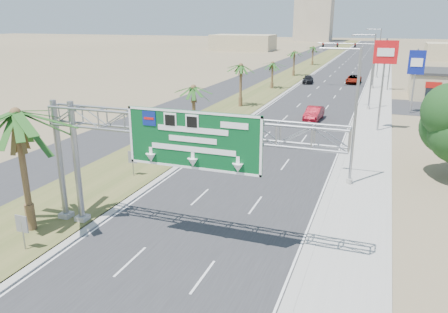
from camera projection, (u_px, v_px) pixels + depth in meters
road at (349, 67)px, 113.76m from camera, size 12.00×300.00×0.02m
sidewalk_right at (383, 68)px, 110.96m from camera, size 4.00×300.00×0.10m
median_grass at (310, 65)px, 117.03m from camera, size 7.00×300.00×0.12m
opposing_road at (285, 64)px, 119.34m from camera, size 8.00×300.00×0.02m
sign_gantry at (169, 134)px, 22.68m from camera, size 16.75×1.24×7.50m
palm_near at (16, 114)px, 23.36m from camera, size 5.70×5.70×8.35m
palm_row_b at (193, 88)px, 45.56m from camera, size 3.99×3.99×5.95m
palm_row_c at (241, 66)px, 59.66m from camera, size 3.99×3.99×6.75m
palm_row_d at (273, 63)px, 76.16m from camera, size 3.99×3.99×5.45m
palm_row_e at (294, 52)px, 92.97m from camera, size 3.99×3.99×6.15m
palm_row_f at (313, 47)px, 115.47m from camera, size 3.99×3.99×5.75m
streetlight_near at (352, 123)px, 31.16m from camera, size 3.27×0.44×10.00m
streetlight_mid at (370, 75)px, 58.02m from camera, size 3.27×0.44×10.00m
streetlight_far at (378, 55)px, 90.26m from camera, size 3.27×0.44×10.00m
signal_mast at (362, 61)px, 76.56m from camera, size 10.28×0.71×8.00m
median_signback_a at (22, 226)px, 22.76m from camera, size 0.75×0.08×2.08m
median_signback_b at (133, 159)px, 33.74m from camera, size 0.75×0.08×2.08m
tower_distant at (314, 9)px, 244.38m from camera, size 20.00×16.00×35.00m
building_distant_left at (243, 43)px, 172.42m from camera, size 24.00×14.00×6.00m
car_left_lane at (244, 142)px, 40.70m from camera, size 2.10×4.97×1.68m
car_mid_lane at (314, 113)px, 53.17m from camera, size 1.96×5.01×1.63m
car_right_lane at (354, 79)px, 83.49m from camera, size 2.71×5.69×1.57m
car_far at (308, 80)px, 83.91m from camera, size 2.44×4.96×1.39m
pole_sign_red_near at (385, 58)px, 45.72m from camera, size 2.41×0.48×9.91m
pole_sign_blue at (416, 65)px, 55.38m from camera, size 2.01×0.38×8.28m
pole_sign_red_far at (391, 54)px, 73.56m from camera, size 2.21×0.81×7.81m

